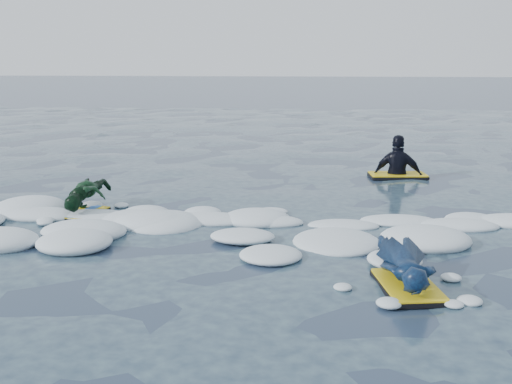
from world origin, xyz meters
TOP-DOWN VIEW (x-y plane):
  - ground at (0.00, 0.00)m, footprint 120.00×120.00m
  - foam_band at (0.00, 1.03)m, footprint 12.00×3.10m
  - prone_woman_unit at (3.00, -0.91)m, footprint 0.75×1.62m
  - prone_child_unit at (-1.58, 1.92)m, footprint 0.66×1.32m
  - waiting_rider_unit at (3.74, 5.26)m, footprint 1.20×0.74m

SIDE VIEW (x-z plane):
  - ground at x=0.00m, z-range 0.00..0.00m
  - foam_band at x=0.00m, z-range -0.15..0.15m
  - waiting_rider_unit at x=3.74m, z-range -0.85..0.88m
  - prone_woman_unit at x=3.00m, z-range 0.01..0.42m
  - prone_child_unit at x=-1.58m, z-range 0.01..0.51m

